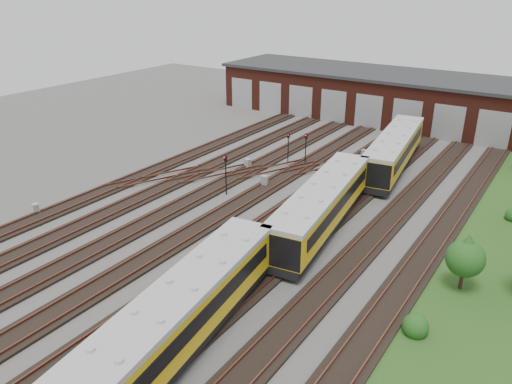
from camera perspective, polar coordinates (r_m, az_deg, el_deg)
The scene contains 16 objects.
ground at distance 38.48m, azimuth -4.09°, elevation -4.92°, with size 120.00×120.00×0.00m, color #494744.
track_network at distance 38.93m, azimuth -3.76°, elevation -4.38°, with size 30.40×70.00×0.33m.
maintenance_shed at distance 71.39m, azimuth 16.13°, elevation 10.33°, with size 51.00×12.50×6.35m.
grass_verge at distance 40.87m, azimuth 27.25°, elevation -5.86°, with size 8.00×55.00×0.05m, color #244717.
metro_train at distance 38.63m, azimuth 7.60°, elevation -1.55°, with size 5.15×48.59×3.38m.
signal_mast_0 at distance 44.53m, azimuth -3.48°, elevation 2.53°, with size 0.32×0.31×3.77m.
signal_mast_1 at distance 52.42m, azimuth 5.72°, elevation 5.40°, with size 0.27×0.26×3.33m.
signal_mast_2 at distance 52.52m, azimuth 3.70°, elevation 5.45°, with size 0.26×0.25×3.28m.
signal_mast_3 at distance 43.02m, azimuth 6.89°, elevation 1.14°, with size 0.31×0.30×3.18m.
relay_cabinet_0 at distance 45.33m, azimuth -23.84°, elevation -1.78°, with size 0.56×0.47×0.94m, color #97999C.
relay_cabinet_1 at distance 51.53m, azimuth -0.94°, elevation 3.27°, with size 0.60×0.50×1.01m, color #97999C.
relay_cabinet_2 at distance 47.01m, azimuth 1.00°, elevation 1.28°, with size 0.63×0.52×1.05m, color #97999C.
relay_cabinet_3 at distance 49.28m, azimuth 11.63°, elevation 1.75°, with size 0.53×0.45×0.89m, color #97999C.
relay_cabinet_4 at distance 55.86m, azimuth 12.24°, elevation 4.29°, with size 0.54×0.45×0.90m, color #97999C.
tree_3 at distance 33.45m, azimuth 22.89°, elevation -6.59°, with size 2.38×2.38×3.94m.
bush_0 at distance 29.62m, azimuth 17.81°, elevation -14.09°, with size 1.45×1.45×1.45m, color #194413.
Camera 1 is at (21.09, -26.56, 18.18)m, focal length 35.00 mm.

